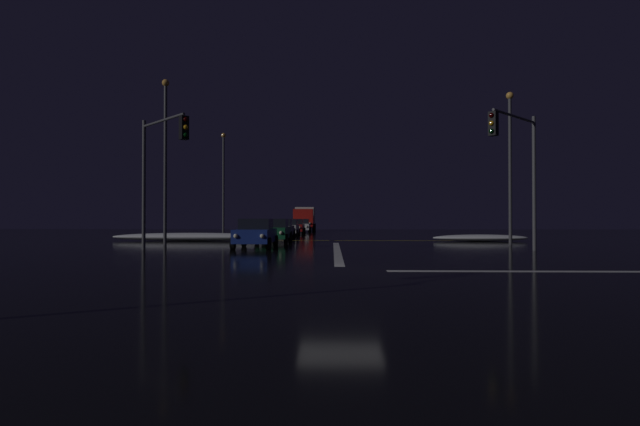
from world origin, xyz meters
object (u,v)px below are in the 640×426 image
Objects in this scene: traffic_signal_nw at (159,158)px; sedan_white at (302,226)px; sedan_blue at (256,233)px; streetlamp_right_near at (510,157)px; sedan_silver at (288,227)px; streetlamp_left_near at (165,150)px; box_truck at (305,218)px; traffic_signal_ne at (518,155)px; sedan_gray at (281,229)px; sedan_red at (295,226)px; sedan_green at (274,231)px; streetlamp_left_far at (223,177)px.

sedan_white is at bearing 81.95° from traffic_signal_nw.
streetlamp_right_near reaches higher than sedan_blue.
sedan_silver is 21.42m from streetlamp_right_near.
streetlamp_left_near is at bearing -180.00° from streetlamp_right_near.
sedan_silver is 0.52× the size of box_truck.
traffic_signal_nw is at bearing -101.17° from sedan_silver.
streetlamp_left_near is at bearing 150.02° from sedan_blue.
traffic_signal_nw is at bearing -96.64° from box_truck.
traffic_signal_nw is at bearing -98.05° from sedan_white.
traffic_signal_ne is 0.66× the size of streetlamp_left_near.
sedan_gray and sedan_red have the same top height.
sedan_silver is 1.00× the size of sedan_white.
sedan_red is (-0.07, 18.30, 0.00)m from sedan_green.
sedan_blue is at bearing -91.10° from sedan_white.
traffic_signal_nw is 22.52m from streetlamp_left_far.
sedan_green is 12.70m from sedan_silver.
streetlamp_right_near is (14.14, -27.20, 4.48)m from sedan_white.
box_truck is at bearing 83.36° from traffic_signal_nw.
sedan_red is (0.25, 24.06, 0.00)m from sedan_blue.
streetlamp_left_far reaches higher than sedan_red.
box_truck reaches higher than sedan_blue.
sedan_silver is (0.05, 18.46, 0.00)m from sedan_blue.
sedan_red is 0.43× the size of streetlamp_left_near.
traffic_signal_ne is at bearing -65.04° from sedan_red.
streetlamp_left_far is (-6.12, 7.13, 4.70)m from sedan_gray.
traffic_signal_ne is (12.49, -8.68, 3.76)m from sedan_green.
sedan_blue is 5.77m from sedan_green.
sedan_blue is at bearing -29.98° from streetlamp_left_near.
box_truck reaches higher than sedan_silver.
sedan_red is 25.54m from streetlamp_right_near.
traffic_signal_nw reaches higher than sedan_green.
box_truck is 40.79m from traffic_signal_nw.
sedan_blue is at bearing -72.69° from streetlamp_left_far.
streetlamp_left_far reaches higher than sedan_blue.
sedan_silver is 12.26m from sedan_white.
sedan_blue is 1.00× the size of sedan_gray.
traffic_signal_ne is at bearing -12.82° from sedan_blue.
sedan_silver is 19.09m from box_truck.
traffic_signal_ne is (12.77, -15.29, 3.76)m from sedan_gray.
sedan_gray is 0.65× the size of traffic_signal_ne.
sedan_silver is at bearing 67.69° from streetlamp_left_near.
streetlamp_left_near is (-6.40, -2.25, 4.95)m from sedan_green.
sedan_red is 22.07m from streetlamp_left_near.
streetlamp_left_far is at bearing 130.11° from traffic_signal_ne.
sedan_blue is 1.00× the size of sedan_white.
traffic_signal_nw is at bearing -105.39° from sedan_gray.
sedan_green is at bearing 19.39° from streetlamp_left_near.
streetlamp_left_far is at bearing 94.89° from traffic_signal_nw.
sedan_blue is 0.43× the size of streetlamp_left_near.
sedan_red and sedan_white have the same top height.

